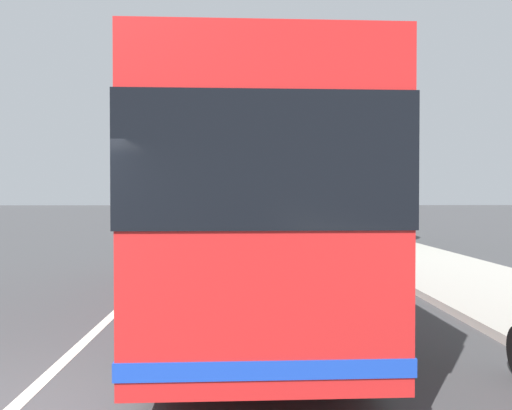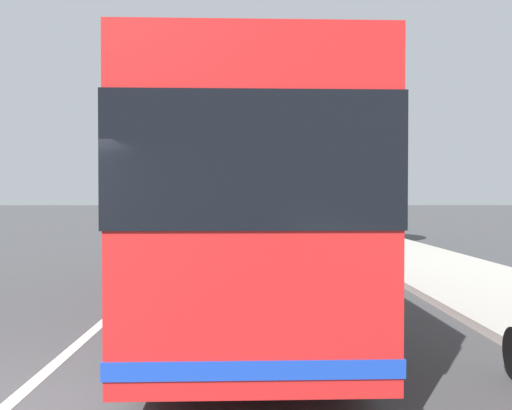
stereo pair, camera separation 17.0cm
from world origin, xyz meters
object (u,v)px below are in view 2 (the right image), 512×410
(coach_bus, at_px, (247,200))
(car_side_street, at_px, (191,211))
(roadside_tree_mid_block, at_px, (354,146))
(roadside_tree_far_block, at_px, (322,173))
(car_ahead_same_lane, at_px, (257,216))
(car_far_distant, at_px, (258,211))
(car_oncoming, at_px, (201,208))

(coach_bus, distance_m, car_side_street, 34.97)
(roadside_tree_mid_block, height_order, roadside_tree_far_block, roadside_tree_mid_block)
(coach_bus, height_order, roadside_tree_mid_block, roadside_tree_mid_block)
(car_side_street, bearing_deg, car_ahead_same_lane, 30.15)
(car_side_street, xyz_separation_m, roadside_tree_far_block, (-9.75, -10.13, 2.92))
(coach_bus, bearing_deg, car_far_distant, -2.32)
(coach_bus, distance_m, car_far_distant, 34.43)
(car_far_distant, bearing_deg, roadside_tree_far_block, -156.01)
(coach_bus, xyz_separation_m, car_far_distant, (34.40, -0.86, -1.25))
(car_far_distant, relative_size, car_oncoming, 0.97)
(car_far_distant, distance_m, roadside_tree_mid_block, 23.33)
(car_far_distant, bearing_deg, car_oncoming, 28.28)
(car_oncoming, height_order, roadside_tree_far_block, roadside_tree_far_block)
(coach_bus, bearing_deg, car_side_street, 7.41)
(car_far_distant, height_order, car_side_street, car_side_street)
(roadside_tree_mid_block, relative_size, roadside_tree_far_block, 1.12)
(coach_bus, xyz_separation_m, car_ahead_same_lane, (24.10, -0.61, -1.26))
(coach_bus, distance_m, car_oncoming, 46.09)
(coach_bus, relative_size, car_ahead_same_lane, 2.62)
(car_far_distant, bearing_deg, coach_bus, 178.72)
(car_oncoming, bearing_deg, roadside_tree_far_block, 26.37)
(car_side_street, distance_m, car_ahead_same_lane, 11.91)
(coach_bus, relative_size, car_side_street, 2.21)
(car_side_street, bearing_deg, car_far_distant, 90.01)
(coach_bus, relative_size, roadside_tree_mid_block, 1.70)
(car_oncoming, bearing_deg, car_far_distant, 28.29)
(coach_bus, bearing_deg, roadside_tree_far_block, -12.45)
(coach_bus, relative_size, roadside_tree_far_block, 1.89)
(car_side_street, bearing_deg, coach_bus, 10.12)
(car_side_street, bearing_deg, roadside_tree_far_block, 47.92)
(car_far_distant, xyz_separation_m, car_side_street, (0.19, 5.90, 0.02))
(coach_bus, distance_m, roadside_tree_mid_block, 12.64)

